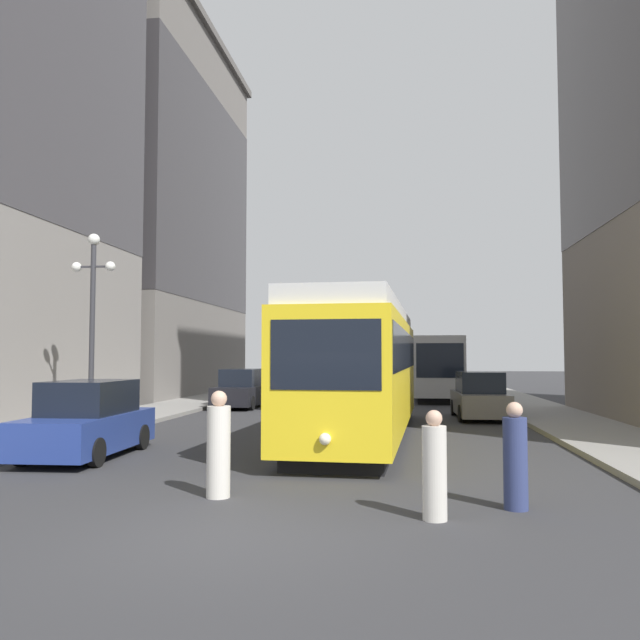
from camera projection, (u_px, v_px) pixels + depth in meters
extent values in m
plane|color=#303033|center=(230.00, 537.00, 8.50)|extent=(200.00, 200.00, 0.00)
cube|color=gray|center=(266.00, 387.00, 49.15)|extent=(3.20, 120.00, 0.15)
cube|color=gray|center=(483.00, 388.00, 47.08)|extent=(3.20, 120.00, 0.15)
cube|color=black|center=(364.00, 431.00, 19.23)|extent=(2.81, 12.79, 0.35)
cube|color=yellow|center=(363.00, 373.00, 19.33)|extent=(3.25, 13.91, 3.10)
cube|color=black|center=(363.00, 350.00, 19.37)|extent=(3.25, 13.36, 1.08)
cube|color=silver|center=(363.00, 315.00, 19.43)|extent=(3.03, 13.63, 0.44)
cube|color=black|center=(326.00, 355.00, 12.60)|extent=(2.21, 0.18, 1.40)
sphere|color=#F2EACC|center=(325.00, 439.00, 12.43)|extent=(0.24, 0.24, 0.24)
cube|color=black|center=(435.00, 394.00, 37.71)|extent=(2.27, 11.94, 0.35)
cube|color=#B7B7BA|center=(434.00, 365.00, 37.81)|extent=(2.66, 12.98, 3.10)
cube|color=black|center=(434.00, 356.00, 37.84)|extent=(2.69, 12.46, 1.30)
cube|color=black|center=(440.00, 360.00, 31.44)|extent=(2.30, 0.10, 1.71)
cylinder|color=black|center=(21.00, 451.00, 14.06)|extent=(0.20, 0.65, 0.64)
cylinder|color=black|center=(79.00, 436.00, 16.74)|extent=(0.20, 0.65, 0.64)
cylinder|color=black|center=(96.00, 452.00, 13.90)|extent=(0.20, 0.65, 0.64)
cylinder|color=black|center=(142.00, 437.00, 16.58)|extent=(0.20, 0.65, 0.64)
cube|color=navy|center=(87.00, 432.00, 15.33)|extent=(1.96, 4.41, 0.84)
cube|color=black|center=(90.00, 397.00, 15.49)|extent=(1.67, 2.45, 0.80)
cylinder|color=black|center=(215.00, 403.00, 28.81)|extent=(0.19, 0.64, 0.64)
cylinder|color=black|center=(231.00, 399.00, 31.38)|extent=(0.19, 0.64, 0.64)
cylinder|color=black|center=(252.00, 403.00, 28.55)|extent=(0.19, 0.64, 0.64)
cylinder|color=black|center=(265.00, 399.00, 31.12)|extent=(0.19, 0.64, 0.64)
cube|color=black|center=(241.00, 395.00, 29.98)|extent=(1.89, 4.24, 0.84)
cube|color=black|center=(242.00, 377.00, 30.13)|extent=(1.63, 2.35, 0.80)
cylinder|color=black|center=(496.00, 408.00, 26.02)|extent=(0.19, 0.64, 0.64)
cylinder|color=black|center=(509.00, 414.00, 23.25)|extent=(0.19, 0.64, 0.64)
cylinder|color=black|center=(453.00, 407.00, 26.20)|extent=(0.19, 0.64, 0.64)
cylinder|color=black|center=(461.00, 413.00, 23.43)|extent=(0.19, 0.64, 0.64)
cube|color=slate|center=(479.00, 403.00, 24.74)|extent=(1.89, 4.53, 0.84)
cube|color=black|center=(480.00, 382.00, 24.68)|extent=(1.63, 2.51, 0.80)
cylinder|color=navy|center=(515.00, 463.00, 10.09)|extent=(0.38, 0.38, 1.44)
sphere|color=tan|center=(514.00, 410.00, 10.13)|extent=(0.26, 0.26, 0.26)
cylinder|color=beige|center=(218.00, 452.00, 10.96)|extent=(0.41, 0.41, 1.55)
sphere|color=tan|center=(219.00, 399.00, 11.01)|extent=(0.28, 0.28, 0.28)
cylinder|color=beige|center=(435.00, 473.00, 9.43)|extent=(0.36, 0.36, 1.38)
sphere|color=tan|center=(434.00, 418.00, 9.48)|extent=(0.25, 0.25, 0.25)
cylinder|color=#333338|center=(92.00, 337.00, 19.56)|extent=(0.16, 0.16, 5.70)
sphere|color=white|center=(94.00, 240.00, 19.73)|extent=(0.36, 0.36, 0.36)
sphere|color=white|center=(77.00, 267.00, 19.75)|extent=(0.31, 0.31, 0.31)
sphere|color=white|center=(110.00, 266.00, 19.61)|extent=(0.31, 0.31, 0.31)
cube|color=#333338|center=(93.00, 267.00, 19.68)|extent=(1.10, 0.06, 0.06)
cube|color=slate|center=(106.00, 218.00, 41.64)|extent=(14.12, 18.21, 22.86)
cube|color=#383538|center=(107.00, 200.00, 41.71)|extent=(14.16, 18.25, 13.72)
cube|color=#5F5B56|center=(110.00, 43.00, 42.31)|extent=(14.72, 18.81, 0.50)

